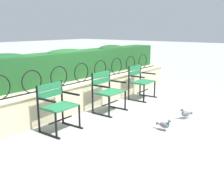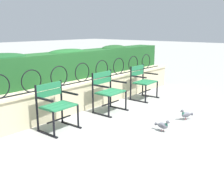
{
  "view_description": "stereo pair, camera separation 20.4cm",
  "coord_description": "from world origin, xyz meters",
  "px_view_note": "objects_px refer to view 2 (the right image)",
  "views": [
    {
      "loc": [
        -4.02,
        -3.05,
        1.75
      ],
      "look_at": [
        0.0,
        0.12,
        0.55
      ],
      "focal_mm": 41.57,
      "sensor_mm": 36.0,
      "label": 1
    },
    {
      "loc": [
        -3.89,
        -3.2,
        1.75
      ],
      "look_at": [
        0.0,
        0.12,
        0.55
      ],
      "focal_mm": 41.57,
      "sensor_mm": 36.0,
      "label": 2
    }
  ],
  "objects_px": {
    "park_chair_right": "(143,81)",
    "pigeon_far_side": "(186,114)",
    "park_chair_left": "(56,104)",
    "pigeon_near_chairs": "(163,125)",
    "park_chair_centre": "(108,90)"
  },
  "relations": [
    {
      "from": "park_chair_left",
      "to": "park_chair_right",
      "type": "xyz_separation_m",
      "value": [
        2.72,
        0.0,
        0.01
      ]
    },
    {
      "from": "park_chair_right",
      "to": "pigeon_near_chairs",
      "type": "bearing_deg",
      "value": -136.59
    },
    {
      "from": "park_chair_left",
      "to": "park_chair_right",
      "type": "bearing_deg",
      "value": 0.04
    },
    {
      "from": "park_chair_left",
      "to": "pigeon_far_side",
      "type": "distance_m",
      "value": 2.52
    },
    {
      "from": "park_chair_centre",
      "to": "park_chair_right",
      "type": "height_order",
      "value": "park_chair_centre"
    },
    {
      "from": "pigeon_far_side",
      "to": "pigeon_near_chairs",
      "type": "bearing_deg",
      "value": 176.19
    },
    {
      "from": "park_chair_left",
      "to": "park_chair_centre",
      "type": "bearing_deg",
      "value": -0.87
    },
    {
      "from": "park_chair_right",
      "to": "pigeon_near_chairs",
      "type": "distance_m",
      "value": 2.21
    },
    {
      "from": "park_chair_left",
      "to": "pigeon_near_chairs",
      "type": "height_order",
      "value": "park_chair_left"
    },
    {
      "from": "park_chair_left",
      "to": "pigeon_near_chairs",
      "type": "bearing_deg",
      "value": -52.89
    },
    {
      "from": "park_chair_right",
      "to": "pigeon_near_chairs",
      "type": "height_order",
      "value": "park_chair_right"
    },
    {
      "from": "park_chair_left",
      "to": "park_chair_centre",
      "type": "height_order",
      "value": "park_chair_centre"
    },
    {
      "from": "park_chair_centre",
      "to": "pigeon_near_chairs",
      "type": "xyz_separation_m",
      "value": [
        -0.23,
        -1.48,
        -0.36
      ]
    },
    {
      "from": "park_chair_right",
      "to": "pigeon_far_side",
      "type": "bearing_deg",
      "value": -116.33
    },
    {
      "from": "pigeon_near_chairs",
      "to": "pigeon_far_side",
      "type": "height_order",
      "value": "same"
    }
  ]
}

